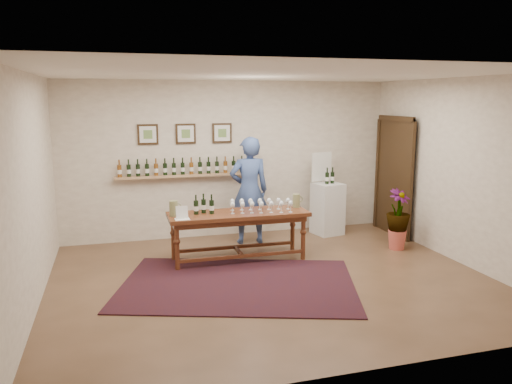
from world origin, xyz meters
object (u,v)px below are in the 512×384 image
object	(u,v)px
tasting_table	(238,219)
potted_plant	(398,219)
person	(249,190)
display_pedestal	(327,209)

from	to	relation	value
tasting_table	potted_plant	distance (m)	2.70
potted_plant	person	size ratio (longest dim) A/B	0.47
display_pedestal	potted_plant	world-z (taller)	display_pedestal
tasting_table	person	xyz separation A→B (m)	(0.41, 0.88, 0.28)
potted_plant	person	world-z (taller)	person
potted_plant	display_pedestal	bearing A→B (deg)	120.79
tasting_table	person	world-z (taller)	person
potted_plant	tasting_table	bearing A→B (deg)	176.26
tasting_table	potted_plant	size ratio (longest dim) A/B	2.47
potted_plant	person	xyz separation A→B (m)	(-2.28, 1.06, 0.42)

